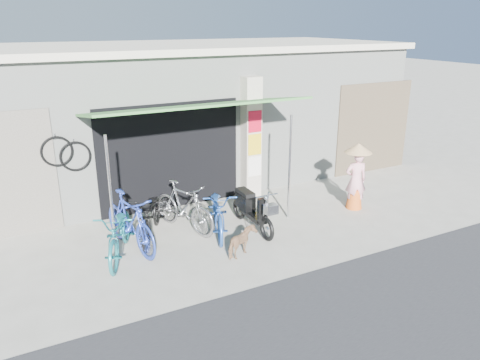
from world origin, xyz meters
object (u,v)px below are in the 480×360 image
bike_blue (130,222)px  street_dog (242,242)px  bike_navy (218,211)px  bike_silver (184,207)px  nun (356,176)px  bike_teal (120,233)px  moped (251,209)px  bike_black (152,215)px

bike_blue → street_dog: (1.78, -1.27, -0.29)m
bike_navy → street_dog: size_ratio=2.85×
street_dog → bike_navy: bearing=-31.6°
bike_silver → street_dog: bearing=-92.4°
street_dog → nun: (3.50, 0.90, 0.52)m
bike_teal → street_dog: bike_teal is taller
bike_blue → bike_teal: bearing=-148.5°
bike_navy → street_dog: (-0.04, -1.14, -0.22)m
bike_silver → street_dog: size_ratio=2.68×
bike_blue → moped: size_ratio=1.10×
bike_silver → nun: nun is taller
bike_teal → bike_blue: size_ratio=1.00×
bike_silver → bike_black: bearing=161.6°
bike_teal → bike_navy: size_ratio=1.00×
bike_blue → moped: 2.55m
bike_navy → nun: 3.48m
bike_silver → bike_navy: bike_silver is taller
bike_teal → bike_black: 0.96m
bike_silver → moped: size_ratio=1.03×
bike_blue → moped: (2.54, -0.25, -0.13)m
bike_black → moped: 2.09m
street_dog → bike_black: bearing=9.2°
bike_blue → bike_black: bearing=17.5°
bike_blue → nun: (5.27, -0.37, 0.23)m
bike_navy → nun: size_ratio=1.20×
bike_blue → bike_silver: size_ratio=1.07×
bike_black → bike_navy: size_ratio=1.00×
bike_blue → street_dog: bike_blue is taller
bike_silver → bike_navy: 0.74m
bike_black → bike_navy: 1.36m
bike_silver → bike_navy: (0.59, -0.46, -0.04)m
bike_teal → bike_blue: bike_blue is taller
bike_teal → bike_navy: bike_teal is taller
street_dog → moped: size_ratio=0.38×
nun → bike_silver: bearing=9.5°
bike_black → bike_teal: bearing=-118.2°
bike_black → bike_silver: (0.71, 0.03, 0.04)m
bike_navy → nun: bearing=16.0°
bike_black → moped: bike_black is taller
bike_teal → street_dog: bearing=-2.8°
bike_blue → bike_navy: bearing=-16.2°
bike_teal → bike_blue: 0.37m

